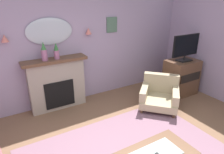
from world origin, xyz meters
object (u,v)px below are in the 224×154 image
(wall_sconce_right, at_px, (88,31))
(armchair_beside_couch, at_px, (160,94))
(wall_mirror, at_px, (50,32))
(wall_sconce_left, at_px, (5,38))
(tv_flatscreen, at_px, (186,47))
(tv_cabinet, at_px, (181,77))
(framed_picture, at_px, (112,25))
(fireplace, at_px, (57,84))
(mantel_vase_right, at_px, (44,52))
(mantel_vase_left, at_px, (56,51))

(wall_sconce_right, height_order, armchair_beside_couch, wall_sconce_right)
(wall_mirror, xyz_separation_m, wall_sconce_right, (0.85, -0.05, -0.05))
(wall_sconce_left, distance_m, tv_flatscreen, 3.96)
(tv_cabinet, relative_size, tv_flatscreen, 1.07)
(wall_sconce_right, xyz_separation_m, framed_picture, (0.65, 0.06, 0.09))
(wall_sconce_right, bearing_deg, wall_mirror, 176.63)
(fireplace, bearing_deg, tv_flatscreen, -17.41)
(armchair_beside_couch, height_order, tv_cabinet, tv_cabinet)
(wall_sconce_left, bearing_deg, tv_cabinet, -14.69)
(fireplace, height_order, wall_sconce_left, wall_sconce_left)
(mantel_vase_right, relative_size, tv_cabinet, 0.43)
(framed_picture, bearing_deg, fireplace, -174.23)
(wall_mirror, bearing_deg, framed_picture, 0.38)
(fireplace, xyz_separation_m, armchair_beside_couch, (2.01, -1.14, -0.27))
(wall_sconce_left, relative_size, framed_picture, 0.39)
(mantel_vase_right, xyz_separation_m, wall_sconce_left, (-0.65, 0.12, 0.32))
(wall_sconce_right, bearing_deg, fireplace, -173.84)
(wall_mirror, height_order, framed_picture, wall_mirror)
(mantel_vase_right, bearing_deg, armchair_beside_couch, -26.59)
(mantel_vase_left, relative_size, wall_sconce_left, 2.45)
(mantel_vase_right, height_order, tv_cabinet, mantel_vase_right)
(wall_sconce_right, bearing_deg, mantel_vase_left, -171.47)
(wall_sconce_left, bearing_deg, armchair_beside_couch, -23.21)
(wall_mirror, height_order, armchair_beside_couch, wall_mirror)
(framed_picture, xyz_separation_m, tv_cabinet, (1.45, -1.06, -1.30))
(mantel_vase_right, xyz_separation_m, tv_flatscreen, (3.15, -0.90, -0.09))
(wall_sconce_right, bearing_deg, framed_picture, 5.27)
(wall_sconce_left, bearing_deg, tv_flatscreen, -14.98)
(wall_sconce_left, height_order, wall_sconce_right, same)
(wall_mirror, bearing_deg, wall_sconce_left, -176.63)
(fireplace, xyz_separation_m, tv_cabinet, (2.95, -0.90, -0.12))
(mantel_vase_left, bearing_deg, wall_sconce_left, 172.41)
(wall_sconce_left, bearing_deg, fireplace, -6.16)
(tv_cabinet, bearing_deg, armchair_beside_couch, -166.12)
(fireplace, bearing_deg, mantel_vase_right, -171.94)
(wall_sconce_left, bearing_deg, wall_sconce_right, 0.00)
(tv_cabinet, bearing_deg, framed_picture, 143.94)
(tv_cabinet, bearing_deg, wall_sconce_right, 154.63)
(wall_sconce_left, xyz_separation_m, tv_flatscreen, (3.80, -1.02, -0.41))
(wall_sconce_right, height_order, framed_picture, framed_picture)
(wall_mirror, xyz_separation_m, tv_cabinet, (2.95, -1.05, -1.26))
(mantel_vase_left, bearing_deg, fireplace, 150.47)
(mantel_vase_right, height_order, wall_sconce_right, wall_sconce_right)
(wall_mirror, relative_size, armchair_beside_couch, 0.84)
(tv_cabinet, bearing_deg, fireplace, 162.96)
(mantel_vase_right, height_order, mantel_vase_left, mantel_vase_right)
(mantel_vase_right, distance_m, wall_mirror, 0.45)
(fireplace, bearing_deg, wall_sconce_right, 6.16)
(mantel_vase_left, xyz_separation_m, wall_mirror, (-0.05, 0.17, 0.39))
(fireplace, distance_m, armchair_beside_couch, 2.33)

